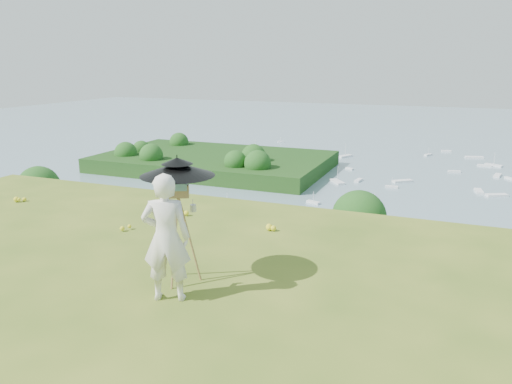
% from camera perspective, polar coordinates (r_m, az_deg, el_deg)
% --- Properties ---
extents(shoreline_tier, '(170.00, 28.00, 8.00)m').
position_cam_1_polar(shoreline_tier, '(88.59, 16.41, -12.43)').
color(shoreline_tier, '#6C6556').
rests_on(shoreline_tier, bay_water).
extents(bay_water, '(700.00, 700.00, 0.00)m').
position_cam_1_polar(bay_water, '(247.07, 20.54, 4.97)').
color(bay_water, slate).
rests_on(bay_water, ground).
extents(peninsula, '(90.00, 60.00, 12.00)m').
position_cam_1_polar(peninsula, '(181.35, -4.77, 4.27)').
color(peninsula, '#0E340E').
rests_on(peninsula, bay_water).
extents(slope_trees, '(110.00, 50.00, 6.00)m').
position_cam_1_polar(slope_trees, '(43.62, 12.71, -10.68)').
color(slope_trees, '#194D17').
rests_on(slope_trees, forest_slope).
extents(harbor_town, '(110.00, 22.00, 5.00)m').
position_cam_1_polar(harbor_town, '(85.90, 16.73, -8.55)').
color(harbor_town, silver).
rests_on(harbor_town, shoreline_tier).
extents(moored_boats, '(140.00, 140.00, 0.70)m').
position_cam_1_polar(moored_boats, '(170.23, 15.38, 1.51)').
color(moored_boats, white).
rests_on(moored_boats, bay_water).
extents(painter, '(0.81, 0.67, 1.89)m').
position_cam_1_polar(painter, '(7.24, -10.24, -5.18)').
color(painter, silver).
rests_on(painter, ground).
extents(field_easel, '(0.86, 0.86, 1.71)m').
position_cam_1_polar(field_easel, '(7.82, -8.72, -4.32)').
color(field_easel, olive).
rests_on(field_easel, ground).
extents(sun_umbrella, '(1.47, 1.47, 0.62)m').
position_cam_1_polar(sun_umbrella, '(7.61, -8.95, 1.92)').
color(sun_umbrella, black).
rests_on(sun_umbrella, field_easel).
extents(painter_cap, '(0.25, 0.27, 0.10)m').
position_cam_1_polar(painter_cap, '(7.00, -10.56, 1.69)').
color(painter_cap, '#CC7072').
rests_on(painter_cap, painter).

